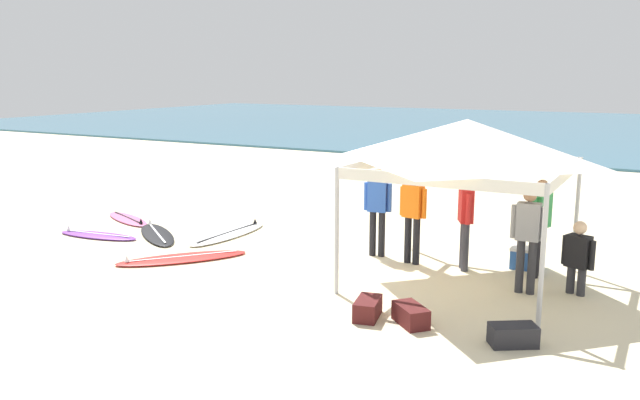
% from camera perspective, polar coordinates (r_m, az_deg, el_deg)
% --- Properties ---
extents(ground_plane, '(80.00, 80.00, 0.00)m').
position_cam_1_polar(ground_plane, '(11.89, -0.40, -5.99)').
color(ground_plane, beige).
extents(sea, '(80.00, 36.00, 0.10)m').
position_cam_1_polar(sea, '(44.08, 21.75, 5.78)').
color(sea, '#386B84').
rests_on(sea, ground).
extents(canopy_tent, '(3.25, 3.25, 2.75)m').
position_cam_1_polar(canopy_tent, '(10.92, 12.71, 5.03)').
color(canopy_tent, '#B7B7BC').
rests_on(canopy_tent, ground).
extents(surfboard_red, '(2.09, 2.32, 0.19)m').
position_cam_1_polar(surfboard_red, '(12.67, -11.99, -4.99)').
color(surfboard_red, red).
rests_on(surfboard_red, ground).
extents(surfboard_black, '(2.11, 1.80, 0.19)m').
position_cam_1_polar(surfboard_black, '(14.62, -14.07, -2.93)').
color(surfboard_black, black).
rests_on(surfboard_black, ground).
extents(surfboard_purple, '(2.01, 0.78, 0.19)m').
position_cam_1_polar(surfboard_purple, '(14.91, -18.87, -2.93)').
color(surfboard_purple, purple).
rests_on(surfboard_purple, ground).
extents(surfboard_white, '(0.71, 2.44, 0.19)m').
position_cam_1_polar(surfboard_white, '(14.37, -8.01, -2.94)').
color(surfboard_white, white).
rests_on(surfboard_white, ground).
extents(surfboard_pink, '(1.98, 1.23, 0.19)m').
position_cam_1_polar(surfboard_pink, '(16.34, -16.45, -1.60)').
color(surfboard_pink, pink).
rests_on(surfboard_pink, ground).
extents(person_blue, '(0.55, 0.26, 1.71)m').
position_cam_1_polar(person_blue, '(12.50, 5.07, -0.51)').
color(person_blue, black).
rests_on(person_blue, ground).
extents(person_orange, '(0.54, 0.28, 1.71)m').
position_cam_1_polar(person_orange, '(12.07, 8.13, -1.00)').
color(person_orange, black).
rests_on(person_orange, ground).
extents(person_grey, '(0.55, 0.23, 1.71)m').
position_cam_1_polar(person_grey, '(10.83, 17.72, -2.80)').
color(person_grey, '#2D2D33').
rests_on(person_grey, ground).
extents(person_green, '(0.33, 0.52, 1.71)m').
position_cam_1_polar(person_green, '(11.78, 18.71, -1.77)').
color(person_green, black).
rests_on(person_green, ground).
extents(person_red, '(0.36, 0.50, 1.71)m').
position_cam_1_polar(person_red, '(11.85, 12.61, -1.37)').
color(person_red, '#383842').
rests_on(person_red, ground).
extents(person_black, '(0.52, 0.33, 1.20)m').
position_cam_1_polar(person_black, '(11.13, 21.65, -4.47)').
color(person_black, '#2D2D33').
rests_on(person_black, ground).
extents(gear_bag_near_tent, '(0.66, 0.64, 0.28)m').
position_cam_1_polar(gear_bag_near_tent, '(9.38, 7.94, -9.93)').
color(gear_bag_near_tent, '#4C1919').
rests_on(gear_bag_near_tent, ground).
extents(gear_bag_by_pole, '(0.44, 0.66, 0.28)m').
position_cam_1_polar(gear_bag_by_pole, '(9.56, 4.19, -9.44)').
color(gear_bag_by_pole, '#4C1919').
rests_on(gear_bag_by_pole, ground).
extents(gear_bag_on_sand, '(0.68, 0.59, 0.28)m').
position_cam_1_polar(gear_bag_on_sand, '(8.98, 16.53, -11.27)').
color(gear_bag_on_sand, '#232328').
rests_on(gear_bag_on_sand, ground).
extents(cooler_box, '(0.50, 0.36, 0.39)m').
position_cam_1_polar(cooler_box, '(12.38, 17.51, -4.87)').
color(cooler_box, '#2D60B7').
rests_on(cooler_box, ground).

